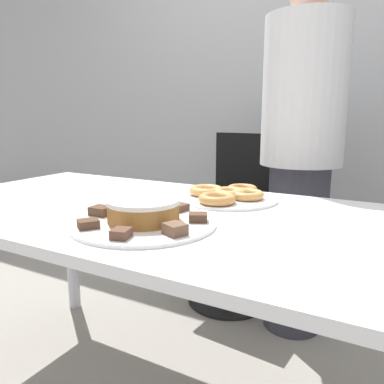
{
  "coord_description": "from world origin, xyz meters",
  "views": [
    {
      "loc": [
        0.53,
        -0.96,
        1.02
      ],
      "look_at": [
        -0.02,
        0.03,
        0.78
      ],
      "focal_mm": 35.0,
      "sensor_mm": 36.0,
      "label": 1
    }
  ],
  "objects_px": {
    "office_chair_left": "(234,222)",
    "frosted_cake": "(144,210)",
    "person_standing": "(301,155)",
    "plate_cake": "(144,223)",
    "plate_donuts": "(229,199)"
  },
  "relations": [
    {
      "from": "person_standing",
      "to": "frosted_cake",
      "type": "height_order",
      "value": "person_standing"
    },
    {
      "from": "plate_cake",
      "to": "plate_donuts",
      "type": "relative_size",
      "value": 1.17
    },
    {
      "from": "office_chair_left",
      "to": "plate_donuts",
      "type": "distance_m",
      "value": 0.76
    },
    {
      "from": "person_standing",
      "to": "office_chair_left",
      "type": "bearing_deg",
      "value": 160.13
    },
    {
      "from": "office_chair_left",
      "to": "plate_cake",
      "type": "height_order",
      "value": "office_chair_left"
    },
    {
      "from": "office_chair_left",
      "to": "plate_cake",
      "type": "distance_m",
      "value": 1.1
    },
    {
      "from": "plate_donuts",
      "to": "frosted_cake",
      "type": "relative_size",
      "value": 1.7
    },
    {
      "from": "office_chair_left",
      "to": "frosted_cake",
      "type": "bearing_deg",
      "value": -75.8
    },
    {
      "from": "plate_donuts",
      "to": "person_standing",
      "type": "bearing_deg",
      "value": 76.65
    },
    {
      "from": "person_standing",
      "to": "plate_donuts",
      "type": "bearing_deg",
      "value": -103.35
    },
    {
      "from": "plate_donuts",
      "to": "plate_cake",
      "type": "bearing_deg",
      "value": -101.86
    },
    {
      "from": "person_standing",
      "to": "plate_cake",
      "type": "height_order",
      "value": "person_standing"
    },
    {
      "from": "person_standing",
      "to": "frosted_cake",
      "type": "distance_m",
      "value": 0.94
    },
    {
      "from": "plate_donuts",
      "to": "frosted_cake",
      "type": "bearing_deg",
      "value": -101.86
    },
    {
      "from": "frosted_cake",
      "to": "office_chair_left",
      "type": "bearing_deg",
      "value": 98.82
    }
  ]
}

